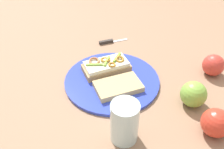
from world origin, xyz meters
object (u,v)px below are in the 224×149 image
Objects in this scene: apple_1 at (216,123)px; drinking_glass at (125,122)px; sandwich at (106,66)px; knife at (110,41)px; plate at (112,80)px; bread_slice_side at (118,86)px; apple_2 at (193,94)px; apple_0 at (213,65)px.

apple_1 is 0.24m from drinking_glass.
sandwich is 1.49× the size of drinking_glass.
drinking_glass is 1.06× the size of knife.
plate is at bearing 0.88° from apple_1.
bread_slice_side is 0.30m from apple_1.
apple_1 is (-0.30, -0.03, 0.02)m from bread_slice_side.
apple_1 is 0.11m from apple_2.
apple_2 is (0.09, -0.07, 0.00)m from apple_1.
drinking_glass is 0.48m from knife.
drinking_glass is at bearing 69.40° from apple_2.
plate is 4.04× the size of apple_2.
apple_1 reaches higher than apple_0.
bread_slice_side is (-0.04, 0.02, 0.01)m from plate.
knife is (0.21, -0.21, -0.01)m from bread_slice_side.
bread_slice_side is 1.21× the size of drinking_glass.
apple_2 is at bearing -52.74° from sandwich.
drinking_glass is at bearing 136.73° from plate.
plate is 2.65× the size of drinking_glass.
bread_slice_side is 0.18m from drinking_glass.
knife is (0.33, -0.34, -0.05)m from drinking_glass.
bread_slice_side is 0.23m from apple_2.
apple_2 is at bearing -35.53° from bread_slice_side.
sandwich is 2.28× the size of apple_1.
bread_slice_side is 1.85× the size of apple_1.
sandwich is 0.30m from apple_2.
knife is at bearing -15.81° from apple_2.
plate is 2.19× the size of bread_slice_side.
bread_slice_side is at bearing -104.25° from knife.
apple_1 is at bearing -54.46° from bread_slice_side.
apple_2 reaches higher than apple_0.
plate is at bearing -107.64° from knife.
apple_1 reaches higher than plate.
plate is at bearing 91.53° from bread_slice_side.
sandwich is at bearing 8.85° from apple_2.
bread_slice_side is at bearing 5.60° from apple_1.
apple_0 is 0.18m from apple_2.
apple_1 is at bearing 112.36° from apple_0.
apple_0 reaches higher than sandwich.
plate is at bearing -90.17° from sandwich.
sandwich is (0.04, -0.02, 0.02)m from plate.
apple_2 is 0.24m from drinking_glass.
sandwich is 0.10m from bread_slice_side.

